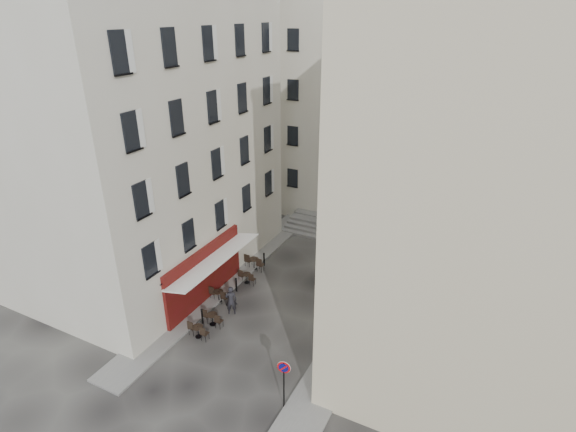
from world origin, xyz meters
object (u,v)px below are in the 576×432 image
Objects in this scene: no_parking_sign at (284,376)px; bistro_table_b at (213,318)px; bistro_table_a at (198,330)px; pedestrian at (231,300)px.

no_parking_sign reaches higher than bistro_table_b.
pedestrian is at bearing 80.37° from bistro_table_a.
bistro_table_b is at bearing 142.10° from no_parking_sign.
bistro_table_b is (-6.12, 3.31, -1.36)m from no_parking_sign.
no_parking_sign is 7.46m from pedestrian.
bistro_table_b is at bearing 41.58° from pedestrian.
bistro_table_b is at bearing 86.49° from bistro_table_a.
bistro_table_a is at bearing -93.51° from bistro_table_b.
bistro_table_a is at bearing 151.68° from no_parking_sign.
bistro_table_b reaches higher than bistro_table_a.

